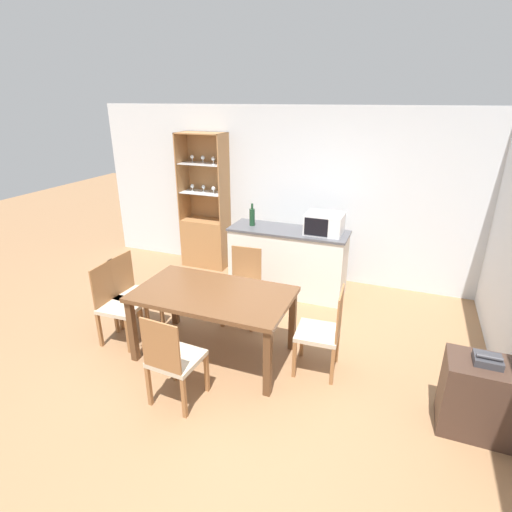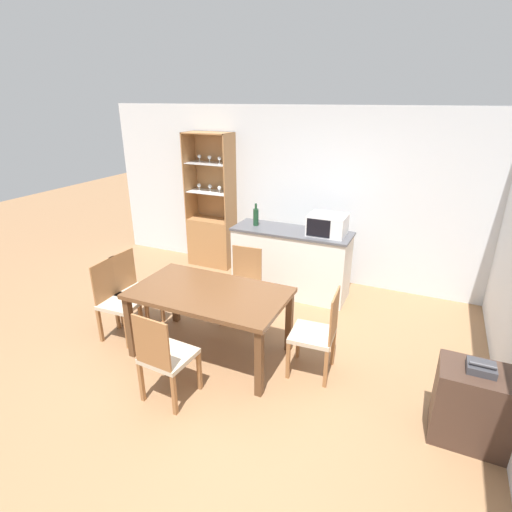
{
  "view_description": "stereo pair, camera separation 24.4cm",
  "coord_description": "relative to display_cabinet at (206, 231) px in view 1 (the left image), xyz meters",
  "views": [
    {
      "loc": [
        1.5,
        -3.13,
        2.64
      ],
      "look_at": [
        -0.13,
        1.05,
        0.86
      ],
      "focal_mm": 28.0,
      "sensor_mm": 36.0,
      "label": 1
    },
    {
      "loc": [
        1.72,
        -3.03,
        2.64
      ],
      "look_at": [
        -0.13,
        1.05,
        0.86
      ],
      "focal_mm": 28.0,
      "sensor_mm": 36.0,
      "label": 2
    }
  ],
  "objects": [
    {
      "name": "display_cabinet",
      "position": [
        0.0,
        0.0,
        0.0
      ],
      "size": [
        0.75,
        0.39,
        2.15
      ],
      "color": "#A37042",
      "rests_on": "ground_plane"
    },
    {
      "name": "dining_table",
      "position": [
        1.28,
        -2.25,
        0.08
      ],
      "size": [
        1.63,
        0.93,
        0.76
      ],
      "color": "brown",
      "rests_on": "ground_plane"
    },
    {
      "name": "dining_chair_side_left_near",
      "position": [
        0.14,
        -2.39,
        -0.13
      ],
      "size": [
        0.44,
        0.44,
        0.93
      ],
      "rotation": [
        0.0,
        0.0,
        -1.52
      ],
      "color": "#C1B299",
      "rests_on": "ground_plane"
    },
    {
      "name": "dining_chair_side_left_far",
      "position": [
        0.14,
        -2.11,
        -0.13
      ],
      "size": [
        0.44,
        0.44,
        0.93
      ],
      "rotation": [
        0.0,
        0.0,
        -1.62
      ],
      "color": "#C1B299",
      "rests_on": "ground_plane"
    },
    {
      "name": "wall_back",
      "position": [
        1.55,
        0.22,
        0.68
      ],
      "size": [
        6.8,
        0.06,
        2.55
      ],
      "color": "silver",
      "rests_on": "ground_plane"
    },
    {
      "name": "kitchen_counter",
      "position": [
        1.56,
        -0.48,
        -0.12
      ],
      "size": [
        1.65,
        0.57,
        0.94
      ],
      "color": "silver",
      "rests_on": "ground_plane"
    },
    {
      "name": "microwave",
      "position": [
        2.05,
        -0.47,
        0.48
      ],
      "size": [
        0.49,
        0.4,
        0.27
      ],
      "color": "silver",
      "rests_on": "kitchen_counter"
    },
    {
      "name": "dining_chair_head_near",
      "position": [
        1.28,
        -3.04,
        -0.13
      ],
      "size": [
        0.44,
        0.44,
        0.93
      ],
      "rotation": [
        0.0,
        0.0,
        -0.06
      ],
      "color": "#C1B299",
      "rests_on": "ground_plane"
    },
    {
      "name": "dining_chair_head_far",
      "position": [
        1.28,
        -1.45,
        -0.13
      ],
      "size": [
        0.44,
        0.44,
        0.93
      ],
      "rotation": [
        0.0,
        0.0,
        3.2
      ],
      "color": "#C1B299",
      "rests_on": "ground_plane"
    },
    {
      "name": "dining_chair_side_right_far",
      "position": [
        2.42,
        -2.11,
        -0.13
      ],
      "size": [
        0.44,
        0.44,
        0.93
      ],
      "rotation": [
        0.0,
        0.0,
        1.63
      ],
      "color": "#C1B299",
      "rests_on": "ground_plane"
    },
    {
      "name": "wine_bottle",
      "position": [
        1.02,
        -0.48,
        0.48
      ],
      "size": [
        0.08,
        0.08,
        0.32
      ],
      "color": "#193D23",
      "rests_on": "kitchen_counter"
    },
    {
      "name": "ground_plane",
      "position": [
        1.55,
        -2.41,
        -0.6
      ],
      "size": [
        18.0,
        18.0,
        0.0
      ],
      "primitive_type": "plane",
      "color": "#936B47"
    },
    {
      "name": "side_cabinet",
      "position": [
        3.81,
        -2.41,
        -0.26
      ],
      "size": [
        0.58,
        0.42,
        0.66
      ],
      "color": "#422D23",
      "rests_on": "ground_plane"
    },
    {
      "name": "telephone",
      "position": [
        3.81,
        -2.41,
        0.1
      ],
      "size": [
        0.21,
        0.18,
        0.1
      ],
      "color": "#38383D",
      "rests_on": "side_cabinet"
    }
  ]
}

